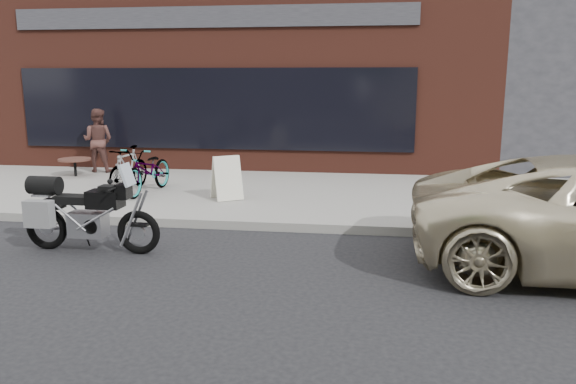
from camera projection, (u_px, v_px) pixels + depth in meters
The scene contains 9 objects.
ground at pixel (161, 342), 5.32m from camera, with size 120.00×120.00×0.00m, color black.
near_sidewalk at pixel (278, 190), 12.10m from camera, with size 44.00×6.00×0.15m, color gray.
storefront at pixel (252, 84), 18.71m from camera, with size 14.00×10.07×4.50m.
motorcycle at pixel (81, 213), 8.01m from camera, with size 2.06×0.67×1.30m.
bicycle_front at pixel (149, 170), 11.38m from camera, with size 0.63×1.81×0.95m, color gray.
bicycle_rear at pixel (129, 169), 11.61m from camera, with size 0.43×1.54×0.92m, color gray.
sandwich_sign at pixel (227, 177), 10.83m from camera, with size 0.70×0.69×0.84m.
cafe_table at pixel (75, 160), 13.32m from camera, with size 0.75×0.75×0.43m.
cafe_patron_left at pixel (98, 140), 13.92m from camera, with size 0.76×0.59×1.57m, color #54322C.
Camera 1 is at (1.90, -4.71, 2.47)m, focal length 35.00 mm.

